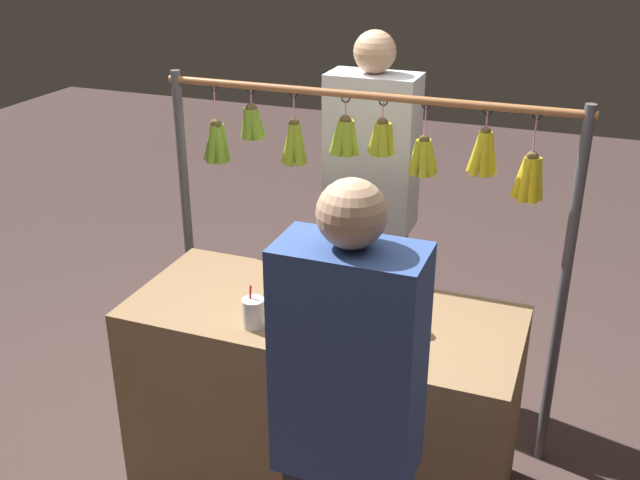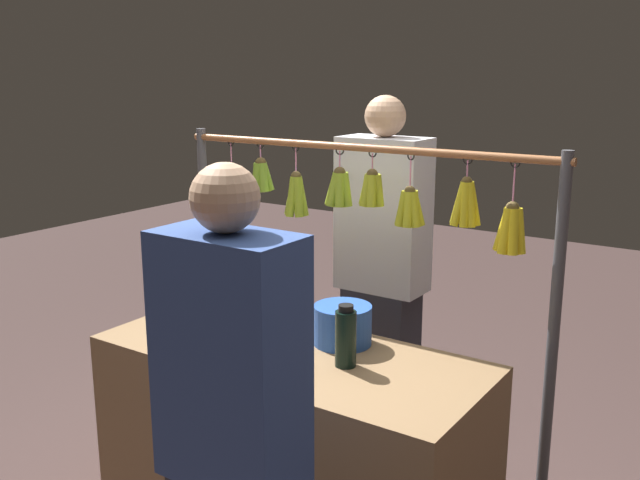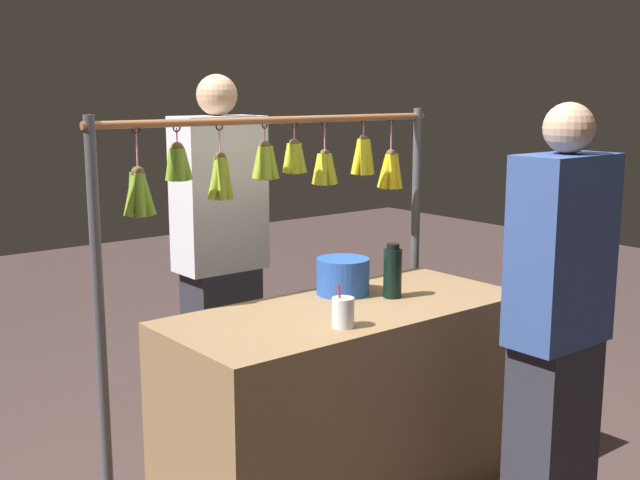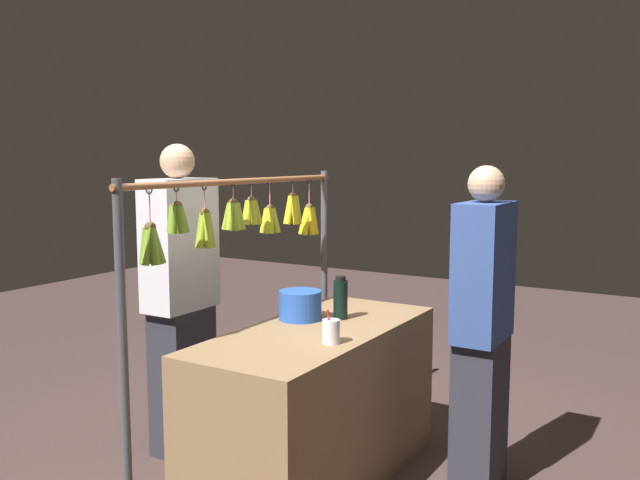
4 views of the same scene
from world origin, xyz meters
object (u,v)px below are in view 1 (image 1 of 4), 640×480
Objects in this scene: blue_bucket at (367,278)px; customer_person at (347,454)px; vendor_person at (370,218)px; water_bottle at (386,296)px; drink_cup at (253,313)px.

customer_person is (-0.24, 0.93, -0.08)m from blue_bucket.
blue_bucket is 0.13× the size of vendor_person.
water_bottle is at bearing -81.79° from customer_person.
blue_bucket is at bearing -75.81° from customer_person.
vendor_person is at bearing -74.83° from customer_person.
customer_person is at bearing 105.17° from vendor_person.
blue_bucket is 1.40× the size of drink_cup.
customer_person reaches higher than water_bottle.
drink_cup is 0.79m from customer_person.
vendor_person reaches higher than blue_bucket.
water_bottle is 0.77m from customer_person.
drink_cup reaches higher than blue_bucket.
water_bottle is 1.42× the size of drink_cup.
water_bottle is 0.91m from vendor_person.
vendor_person is at bearing -96.70° from drink_cup.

